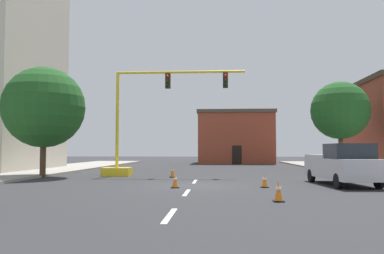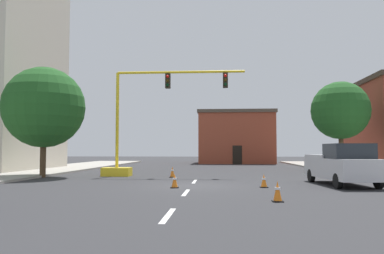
{
  "view_description": "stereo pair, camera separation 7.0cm",
  "coord_description": "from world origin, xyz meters",
  "px_view_note": "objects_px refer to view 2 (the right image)",
  "views": [
    {
      "loc": [
        1.27,
        -18.86,
        1.71
      ],
      "look_at": [
        -0.49,
        7.67,
        3.23
      ],
      "focal_mm": 37.16,
      "sensor_mm": 36.0,
      "label": 1
    },
    {
      "loc": [
        1.34,
        -18.85,
        1.71
      ],
      "look_at": [
        -0.49,
        7.67,
        3.23
      ],
      "focal_mm": 37.16,
      "sensor_mm": 36.0,
      "label": 2
    }
  ],
  "objects_px": {
    "traffic_cone_roadside_a": "(175,181)",
    "traffic_cone_roadside_c": "(172,172)",
    "tree_right_mid": "(340,111)",
    "traffic_cone_roadside_b": "(278,192)",
    "traffic_cone_roadside_d": "(264,181)",
    "traffic_signal_gantry": "(135,141)",
    "pickup_truck_silver": "(342,165)",
    "tree_left_near": "(44,107)"
  },
  "relations": [
    {
      "from": "traffic_signal_gantry",
      "to": "tree_right_mid",
      "type": "height_order",
      "value": "tree_right_mid"
    },
    {
      "from": "traffic_signal_gantry",
      "to": "traffic_cone_roadside_d",
      "type": "xyz_separation_m",
      "value": [
        7.47,
        -7.24,
        -1.95
      ]
    },
    {
      "from": "traffic_cone_roadside_a",
      "to": "traffic_cone_roadside_c",
      "type": "bearing_deg",
      "value": 97.66
    },
    {
      "from": "traffic_cone_roadside_a",
      "to": "traffic_cone_roadside_c",
      "type": "distance_m",
      "value": 6.74
    },
    {
      "from": "pickup_truck_silver",
      "to": "traffic_cone_roadside_c",
      "type": "relative_size",
      "value": 8.09
    },
    {
      "from": "tree_left_near",
      "to": "traffic_cone_roadside_a",
      "type": "relative_size",
      "value": 10.82
    },
    {
      "from": "pickup_truck_silver",
      "to": "traffic_cone_roadside_d",
      "type": "height_order",
      "value": "pickup_truck_silver"
    },
    {
      "from": "pickup_truck_silver",
      "to": "traffic_cone_roadside_a",
      "type": "relative_size",
      "value": 8.77
    },
    {
      "from": "pickup_truck_silver",
      "to": "traffic_cone_roadside_b",
      "type": "xyz_separation_m",
      "value": [
        -4.01,
        -6.39,
        -0.64
      ]
    },
    {
      "from": "traffic_signal_gantry",
      "to": "tree_right_mid",
      "type": "relative_size",
      "value": 1.34
    },
    {
      "from": "traffic_cone_roadside_c",
      "to": "pickup_truck_silver",
      "type": "bearing_deg",
      "value": -28.43
    },
    {
      "from": "tree_right_mid",
      "to": "traffic_cone_roadside_b",
      "type": "relative_size",
      "value": 10.05
    },
    {
      "from": "tree_right_mid",
      "to": "pickup_truck_silver",
      "type": "xyz_separation_m",
      "value": [
        -3.22,
        -10.84,
        -3.69
      ]
    },
    {
      "from": "tree_left_near",
      "to": "traffic_cone_roadside_d",
      "type": "bearing_deg",
      "value": -23.75
    },
    {
      "from": "traffic_cone_roadside_d",
      "to": "tree_left_near",
      "type": "bearing_deg",
      "value": 156.25
    },
    {
      "from": "tree_left_near",
      "to": "pickup_truck_silver",
      "type": "bearing_deg",
      "value": -14.07
    },
    {
      "from": "traffic_signal_gantry",
      "to": "pickup_truck_silver",
      "type": "height_order",
      "value": "traffic_signal_gantry"
    },
    {
      "from": "tree_right_mid",
      "to": "traffic_cone_roadside_d",
      "type": "distance_m",
      "value": 14.87
    },
    {
      "from": "traffic_signal_gantry",
      "to": "traffic_cone_roadside_d",
      "type": "bearing_deg",
      "value": -44.1
    },
    {
      "from": "traffic_cone_roadside_c",
      "to": "tree_left_near",
      "type": "bearing_deg",
      "value": -175.96
    },
    {
      "from": "traffic_cone_roadside_a",
      "to": "traffic_cone_roadside_b",
      "type": "height_order",
      "value": "traffic_cone_roadside_b"
    },
    {
      "from": "traffic_signal_gantry",
      "to": "pickup_truck_silver",
      "type": "distance_m",
      "value": 12.82
    },
    {
      "from": "traffic_cone_roadside_b",
      "to": "traffic_signal_gantry",
      "type": "bearing_deg",
      "value": 121.22
    },
    {
      "from": "traffic_cone_roadside_d",
      "to": "traffic_cone_roadside_b",
      "type": "bearing_deg",
      "value": -91.18
    },
    {
      "from": "traffic_signal_gantry",
      "to": "tree_right_mid",
      "type": "bearing_deg",
      "value": 19.14
    },
    {
      "from": "traffic_cone_roadside_a",
      "to": "traffic_cone_roadside_c",
      "type": "xyz_separation_m",
      "value": [
        -0.9,
        6.68,
        0.03
      ]
    },
    {
      "from": "traffic_signal_gantry",
      "to": "traffic_cone_roadside_a",
      "type": "distance_m",
      "value": 8.65
    },
    {
      "from": "traffic_signal_gantry",
      "to": "traffic_cone_roadside_b",
      "type": "xyz_separation_m",
      "value": [
        7.37,
        -12.16,
        -1.92
      ]
    },
    {
      "from": "tree_left_near",
      "to": "traffic_cone_roadside_c",
      "type": "distance_m",
      "value": 8.94
    },
    {
      "from": "tree_right_mid",
      "to": "traffic_cone_roadside_a",
      "type": "height_order",
      "value": "tree_right_mid"
    },
    {
      "from": "traffic_cone_roadside_c",
      "to": "traffic_cone_roadside_b",
      "type": "bearing_deg",
      "value": -66.7
    },
    {
      "from": "traffic_cone_roadside_c",
      "to": "traffic_cone_roadside_d",
      "type": "xyz_separation_m",
      "value": [
        4.91,
        -6.23,
        -0.04
      ]
    },
    {
      "from": "tree_right_mid",
      "to": "traffic_cone_roadside_c",
      "type": "distance_m",
      "value": 14.15
    },
    {
      "from": "traffic_cone_roadside_c",
      "to": "traffic_cone_roadside_d",
      "type": "bearing_deg",
      "value": -51.8
    },
    {
      "from": "tree_left_near",
      "to": "traffic_cone_roadside_d",
      "type": "distance_m",
      "value": 14.65
    },
    {
      "from": "traffic_cone_roadside_b",
      "to": "traffic_cone_roadside_d",
      "type": "distance_m",
      "value": 4.92
    },
    {
      "from": "tree_right_mid",
      "to": "traffic_cone_roadside_c",
      "type": "xyz_separation_m",
      "value": [
        -12.03,
        -6.07,
        -4.32
      ]
    },
    {
      "from": "tree_left_near",
      "to": "traffic_cone_roadside_a",
      "type": "bearing_deg",
      "value": -34.56
    },
    {
      "from": "pickup_truck_silver",
      "to": "traffic_cone_roadside_d",
      "type": "distance_m",
      "value": 4.22
    },
    {
      "from": "traffic_cone_roadside_d",
      "to": "traffic_cone_roadside_a",
      "type": "bearing_deg",
      "value": -173.68
    },
    {
      "from": "traffic_cone_roadside_c",
      "to": "traffic_cone_roadside_d",
      "type": "distance_m",
      "value": 7.93
    },
    {
      "from": "tree_right_mid",
      "to": "pickup_truck_silver",
      "type": "relative_size",
      "value": 1.23
    }
  ]
}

